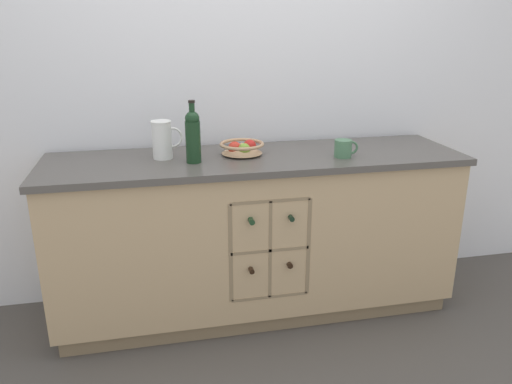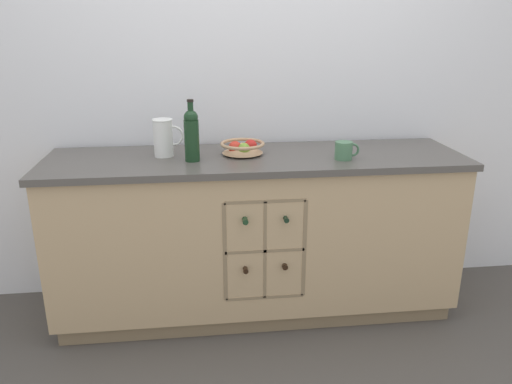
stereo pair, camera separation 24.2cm
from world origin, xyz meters
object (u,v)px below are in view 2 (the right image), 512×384
Objects in this scene: fruit_bowl at (243,147)px; standing_wine_bottle at (192,134)px; ceramic_mug at (344,150)px; white_pitcher at (164,137)px.

standing_wine_bottle reaches higher than fruit_bowl.
standing_wine_bottle reaches higher than ceramic_mug.
ceramic_mug is at bearing -10.50° from white_pitcher.
standing_wine_bottle is at bearing 175.59° from ceramic_mug.
fruit_bowl is at bearing 162.91° from ceramic_mug.
fruit_bowl is 0.30m from standing_wine_bottle.
fruit_bowl is 1.85× the size of ceramic_mug.
white_pitcher is (-0.41, 0.01, 0.06)m from fruit_bowl.
ceramic_mug is 0.78m from standing_wine_bottle.
ceramic_mug is 0.41× the size of standing_wine_bottle.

